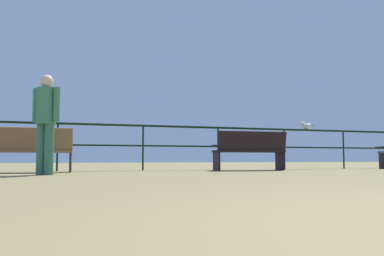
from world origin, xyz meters
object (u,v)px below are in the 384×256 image
seagull_on_rail (306,126)px  person_by_bench (46,117)px  bench_near_left (32,148)px  bench_near_right (250,149)px

seagull_on_rail → person_by_bench: bearing=-162.2°
person_by_bench → seagull_on_rail: person_by_bench is taller
bench_near_left → seagull_on_rail: (7.16, 0.92, 0.70)m
seagull_on_rail → bench_near_right: bearing=-157.6°
bench_near_left → bench_near_right: (4.91, -0.01, 0.02)m
bench_near_right → seagull_on_rail: size_ratio=4.15×
bench_near_left → person_by_bench: person_by_bench is taller
bench_near_left → bench_near_right: bearing=-0.1°
bench_near_left → bench_near_right: size_ratio=0.91×
bench_near_left → seagull_on_rail: seagull_on_rail is taller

